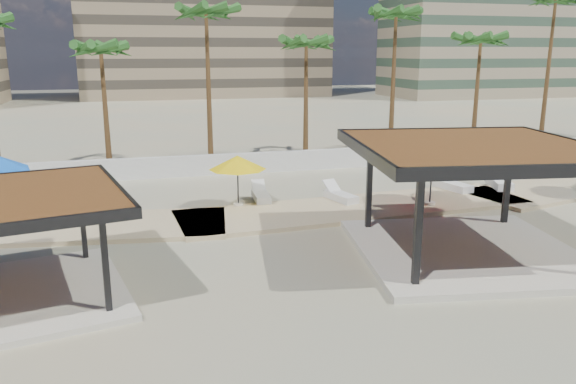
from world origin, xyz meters
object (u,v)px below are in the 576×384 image
(pavilion_central, at_px, (471,189))
(lounger_c, at_px, (452,185))
(pavilion_west, at_px, (7,238))
(lounger_a, at_px, (261,196))
(lounger_d, at_px, (499,182))
(lounger_b, at_px, (340,196))
(umbrella_c, at_px, (433,156))

(pavilion_central, distance_m, lounger_c, 9.30)
(pavilion_central, relative_size, pavilion_west, 1.21)
(pavilion_west, xyz_separation_m, lounger_a, (9.03, 8.56, -1.50))
(lounger_c, relative_size, lounger_d, 0.92)
(lounger_d, bearing_deg, lounger_b, 110.39)
(lounger_d, bearing_deg, pavilion_west, 127.90)
(lounger_c, bearing_deg, pavilion_west, 99.60)
(lounger_c, height_order, lounger_d, lounger_d)
(pavilion_west, distance_m, umbrella_c, 17.17)
(pavilion_west, distance_m, lounger_d, 22.84)
(pavilion_west, relative_size, lounger_d, 2.86)
(lounger_a, height_order, lounger_d, lounger_d)
(pavilion_central, distance_m, lounger_a, 10.32)
(pavilion_west, relative_size, lounger_a, 3.58)
(lounger_b, bearing_deg, pavilion_central, 179.47)
(pavilion_central, xyz_separation_m, lounger_a, (-5.45, 8.54, -1.98))
(pavilion_west, height_order, umbrella_c, pavilion_west)
(umbrella_c, height_order, lounger_c, umbrella_c)
(lounger_a, height_order, lounger_c, lounger_c)
(pavilion_central, distance_m, lounger_b, 7.98)
(pavilion_west, height_order, lounger_b, pavilion_west)
(pavilion_west, xyz_separation_m, lounger_d, (21.35, 7.97, -1.46))
(pavilion_central, bearing_deg, lounger_c, 70.79)
(lounger_b, xyz_separation_m, lounger_c, (6.16, 0.54, 0.01))
(pavilion_central, bearing_deg, lounger_b, 112.95)
(umbrella_c, xyz_separation_m, lounger_a, (-7.17, 2.86, -2.04))
(lounger_b, bearing_deg, lounger_c, -99.78)
(lounger_c, distance_m, lounger_d, 2.63)
(umbrella_c, height_order, lounger_a, umbrella_c)
(pavilion_west, relative_size, umbrella_c, 2.35)
(lounger_c, xyz_separation_m, lounger_d, (2.63, -0.09, 0.02))
(lounger_a, bearing_deg, pavilion_central, -144.18)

